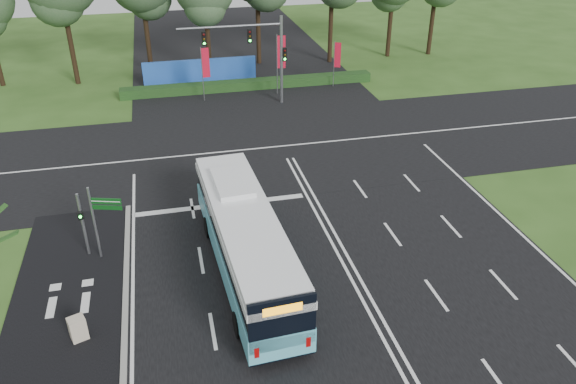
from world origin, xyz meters
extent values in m
plane|color=#2F521B|center=(0.00, 0.00, 0.00)|extent=(120.00, 120.00, 0.00)
cube|color=black|center=(0.00, 0.00, 0.02)|extent=(20.00, 120.00, 0.04)
cube|color=black|center=(0.00, 12.00, 0.03)|extent=(120.00, 14.00, 0.05)
cube|color=black|center=(-12.50, -3.00, 0.03)|extent=(5.00, 18.00, 0.06)
cube|color=gray|center=(-10.10, -3.00, 0.06)|extent=(0.25, 18.00, 0.12)
cube|color=#5BBED3|center=(-4.59, -1.39, 1.11)|extent=(3.27, 12.59, 1.14)
cube|color=black|center=(-4.59, -1.39, 0.59)|extent=(3.24, 12.53, 0.31)
cube|color=black|center=(-4.59, -1.39, 2.15)|extent=(3.16, 12.40, 0.99)
cube|color=white|center=(-4.59, -1.39, 2.77)|extent=(3.27, 12.59, 0.36)
cube|color=white|center=(-4.59, -1.39, 3.14)|extent=(3.19, 12.09, 0.36)
cube|color=white|center=(-4.74, 1.21, 3.45)|extent=(1.83, 3.20, 0.26)
cube|color=black|center=(-4.26, -7.55, 2.20)|extent=(2.52, 0.26, 2.29)
cube|color=orange|center=(-4.26, -7.59, 2.93)|extent=(1.46, 0.14, 0.36)
cylinder|color=black|center=(-6.00, 2.08, 0.54)|extent=(0.35, 1.10, 1.08)
cylinder|color=black|center=(-3.57, 2.21, 0.54)|extent=(0.35, 1.10, 1.08)
cylinder|color=black|center=(-5.60, -5.40, 0.54)|extent=(0.35, 1.10, 1.08)
cylinder|color=black|center=(-3.16, -5.26, 0.54)|extent=(0.35, 1.10, 1.08)
cylinder|color=gray|center=(-11.91, 1.79, 1.71)|extent=(0.14, 0.14, 3.42)
cube|color=black|center=(-11.91, 1.61, 2.34)|extent=(0.32, 0.25, 0.39)
sphere|color=#19F233|center=(-11.91, 1.51, 2.34)|extent=(0.14, 0.14, 0.14)
cylinder|color=gray|center=(-11.32, 1.40, 1.94)|extent=(0.12, 0.12, 3.89)
cube|color=#0B4012|center=(-10.62, 1.19, 3.21)|extent=(1.41, 0.49, 0.29)
cube|color=#0B4012|center=(-10.62, 1.19, 2.87)|extent=(1.41, 0.49, 0.21)
cube|color=white|center=(-10.62, 1.15, 3.21)|extent=(1.30, 0.41, 0.04)
cube|color=#C3B49D|center=(-11.84, -4.19, 0.54)|extent=(0.79, 0.73, 1.07)
cylinder|color=gray|center=(-4.16, 22.34, 2.25)|extent=(0.07, 0.07, 4.50)
cube|color=red|center=(-3.83, 22.37, 3.20)|extent=(0.60, 0.09, 2.40)
cylinder|color=gray|center=(2.11, 22.65, 2.54)|extent=(0.08, 0.08, 5.08)
cube|color=red|center=(2.48, 22.62, 3.61)|extent=(0.68, 0.09, 2.71)
cylinder|color=gray|center=(7.33, 23.41, 2.01)|extent=(0.06, 0.06, 4.02)
cube|color=red|center=(7.60, 23.29, 2.86)|extent=(0.50, 0.26, 2.14)
cylinder|color=gray|center=(2.00, 20.50, 3.50)|extent=(0.24, 0.24, 7.00)
cylinder|color=gray|center=(-2.00, 20.50, 6.40)|extent=(8.00, 0.16, 0.16)
cube|color=black|center=(-0.50, 20.50, 5.60)|extent=(0.32, 0.28, 1.05)
cube|color=black|center=(-4.00, 20.50, 5.60)|extent=(0.32, 0.28, 1.05)
cube|color=black|center=(2.25, 20.50, 4.00)|extent=(0.32, 0.28, 1.05)
cube|color=#153312|center=(0.00, 24.50, 0.40)|extent=(22.00, 1.20, 0.80)
cube|color=blue|center=(-4.00, 27.00, 1.10)|extent=(10.00, 0.30, 2.20)
cylinder|color=black|center=(-14.79, 29.54, 4.30)|extent=(0.44, 0.44, 8.61)
cylinder|color=black|center=(-8.27, 31.77, 3.96)|extent=(0.44, 0.44, 7.91)
cylinder|color=black|center=(-2.83, 30.19, 3.67)|extent=(0.44, 0.44, 7.34)
cylinder|color=black|center=(2.28, 32.03, 4.24)|extent=(0.44, 0.44, 8.49)
cylinder|color=black|center=(9.26, 30.86, 4.44)|extent=(0.44, 0.44, 8.88)
cylinder|color=black|center=(15.76, 31.58, 3.70)|extent=(0.44, 0.44, 7.40)
cylinder|color=black|center=(20.25, 31.33, 4.14)|extent=(0.44, 0.44, 8.28)
camera|label=1|loc=(-7.54, -22.42, 16.16)|focal=35.00mm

